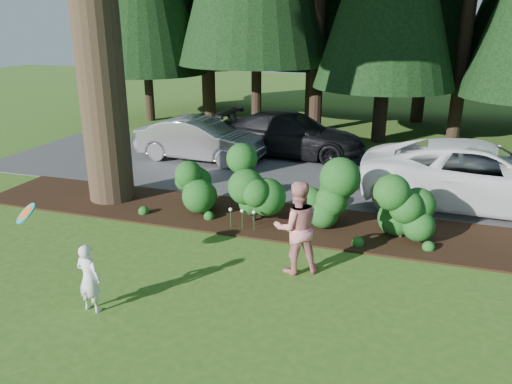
{
  "coord_description": "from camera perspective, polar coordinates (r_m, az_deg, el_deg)",
  "views": [
    {
      "loc": [
        3.48,
        -8.15,
        4.87
      ],
      "look_at": [
        0.29,
        1.68,
        1.3
      ],
      "focal_mm": 35.0,
      "sensor_mm": 36.0,
      "label": 1
    }
  ],
  "objects": [
    {
      "name": "shrub_row",
      "position": [
        12.3,
        4.25,
        -0.28
      ],
      "size": [
        6.53,
        1.6,
        1.61
      ],
      "color": "#174A17",
      "rests_on": "ground"
    },
    {
      "name": "car_white_suv",
      "position": [
        14.72,
        24.35,
        1.71
      ],
      "size": [
        6.4,
        3.09,
        1.76
      ],
      "primitive_type": "imported",
      "rotation": [
        0.0,
        0.0,
        1.54
      ],
      "color": "white",
      "rests_on": "driveway"
    },
    {
      "name": "driveway",
      "position": [
        16.75,
        5.24,
        2.13
      ],
      "size": [
        22.0,
        6.0,
        0.03
      ],
      "primitive_type": "cube",
      "color": "#38383A",
      "rests_on": "ground"
    },
    {
      "name": "adult",
      "position": [
        9.98,
        4.66,
        -4.06
      ],
      "size": [
        1.16,
        1.07,
        1.92
      ],
      "primitive_type": "imported",
      "rotation": [
        0.0,
        0.0,
        3.6
      ],
      "color": "red",
      "rests_on": "ground"
    },
    {
      "name": "lily_cluster",
      "position": [
        12.03,
        -1.59,
        -2.27
      ],
      "size": [
        0.69,
        0.09,
        0.57
      ],
      "color": "#174A17",
      "rests_on": "ground"
    },
    {
      "name": "frisbee",
      "position": [
        9.81,
        -24.81,
        -2.22
      ],
      "size": [
        0.52,
        0.41,
        0.44
      ],
      "color": "teal",
      "rests_on": "ground"
    },
    {
      "name": "car_silver_wagon",
      "position": [
        18.2,
        -6.46,
        5.99
      ],
      "size": [
        4.72,
        1.87,
        1.53
      ],
      "primitive_type": "imported",
      "rotation": [
        0.0,
        0.0,
        1.51
      ],
      "color": "#A6A6AA",
      "rests_on": "driveway"
    },
    {
      "name": "ground",
      "position": [
        10.11,
        -4.55,
        -9.8
      ],
      "size": [
        80.0,
        80.0,
        0.0
      ],
      "primitive_type": "plane",
      "color": "#2E5618",
      "rests_on": "ground"
    },
    {
      "name": "mulch_bed",
      "position": [
        12.87,
        0.95,
        -3.07
      ],
      "size": [
        16.0,
        2.5,
        0.05
      ],
      "primitive_type": "cube",
      "color": "black",
      "rests_on": "ground"
    },
    {
      "name": "car_dark_suv",
      "position": [
        18.77,
        4.13,
        6.56
      ],
      "size": [
        5.63,
        2.62,
        1.59
      ],
      "primitive_type": "imported",
      "rotation": [
        0.0,
        0.0,
        1.5
      ],
      "color": "black",
      "rests_on": "driveway"
    },
    {
      "name": "child",
      "position": [
        9.25,
        -18.55,
        -9.31
      ],
      "size": [
        0.48,
        0.34,
        1.26
      ],
      "primitive_type": "imported",
      "rotation": [
        0.0,
        0.0,
        3.06
      ],
      "color": "white",
      "rests_on": "ground"
    }
  ]
}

